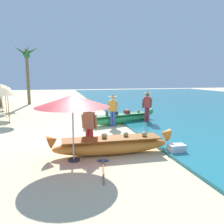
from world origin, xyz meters
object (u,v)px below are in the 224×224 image
at_px(palm_tree_tall_inland, 27,59).
at_px(patio_umbrella_large, 72,101).
at_px(boat_green_midground, 121,118).
at_px(cooler_box, 177,149).
at_px(person_vendor_assistant, 147,105).
at_px(person_tourist_customer, 89,125).
at_px(paddle, 103,167).
at_px(person_vendor_hatted, 113,108).
at_px(boat_orange_foreground, 112,145).

bearing_deg(palm_tree_tall_inland, patio_umbrella_large, -79.43).
height_order(boat_green_midground, cooler_box, boat_green_midground).
xyz_separation_m(person_vendor_assistant, cooler_box, (-1.03, -5.26, -0.89)).
relative_size(person_tourist_customer, cooler_box, 2.94).
relative_size(person_tourist_customer, paddle, 0.94).
bearing_deg(patio_umbrella_large, palm_tree_tall_inland, 100.57).
bearing_deg(person_tourist_customer, person_vendor_hatted, 65.12).
xyz_separation_m(person_tourist_customer, cooler_box, (2.83, -1.03, -0.76)).
distance_m(boat_orange_foreground, patio_umbrella_large, 2.07).
relative_size(boat_green_midground, paddle, 2.52).
height_order(person_tourist_customer, paddle, person_tourist_customer).
distance_m(person_vendor_hatted, person_vendor_assistant, 2.13).
xyz_separation_m(palm_tree_tall_inland, paddle, (3.80, -16.92, -4.15)).
xyz_separation_m(person_tourist_customer, paddle, (0.16, -1.64, -0.89)).
height_order(boat_orange_foreground, person_vendor_hatted, person_vendor_hatted).
distance_m(boat_green_midground, palm_tree_tall_inland, 12.98).
bearing_deg(person_vendor_assistant, paddle, -122.20).
bearing_deg(cooler_box, person_tourist_customer, 160.92).
distance_m(person_vendor_assistant, patio_umbrella_large, 6.85).
bearing_deg(boat_green_midground, person_vendor_assistant, -8.68).
relative_size(boat_green_midground, person_vendor_assistant, 2.41).
bearing_deg(patio_umbrella_large, person_vendor_assistant, 48.80).
bearing_deg(palm_tree_tall_inland, person_vendor_hatted, -64.79).
distance_m(person_vendor_assistant, cooler_box, 5.43).
relative_size(boat_orange_foreground, boat_green_midground, 0.97).
relative_size(person_tourist_customer, person_vendor_assistant, 0.90).
distance_m(boat_orange_foreground, person_vendor_hatted, 4.51).
height_order(boat_green_midground, patio_umbrella_large, patio_umbrella_large).
bearing_deg(person_vendor_assistant, boat_orange_foreground, -123.72).
bearing_deg(paddle, person_vendor_hatted, 73.59).
relative_size(boat_green_midground, palm_tree_tall_inland, 0.81).
bearing_deg(boat_orange_foreground, palm_tree_tall_inland, 105.31).
relative_size(person_vendor_assistant, patio_umbrella_large, 0.81).
bearing_deg(boat_orange_foreground, cooler_box, -13.45).
distance_m(boat_green_midground, person_vendor_assistant, 1.68).
xyz_separation_m(person_vendor_hatted, paddle, (-1.60, -5.44, -0.96)).
relative_size(boat_green_midground, person_tourist_customer, 2.68).
bearing_deg(boat_green_midground, person_vendor_hatted, -133.09).
bearing_deg(person_vendor_hatted, patio_umbrella_large, -116.96).
xyz_separation_m(boat_green_midground, cooler_box, (0.45, -5.49, -0.12)).
distance_m(person_tourist_customer, paddle, 1.87).
xyz_separation_m(cooler_box, paddle, (-2.66, -0.61, -0.14)).
xyz_separation_m(boat_green_midground, person_vendor_hatted, (-0.61, -0.65, 0.70)).
distance_m(boat_green_midground, person_vendor_hatted, 1.13).
height_order(person_vendor_hatted, patio_umbrella_large, patio_umbrella_large).
bearing_deg(person_vendor_hatted, person_vendor_assistant, 11.46).
relative_size(boat_green_midground, person_vendor_hatted, 2.56).
height_order(boat_green_midground, person_vendor_assistant, person_vendor_assistant).
relative_size(boat_green_midground, cooler_box, 7.89).
relative_size(palm_tree_tall_inland, cooler_box, 9.71).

